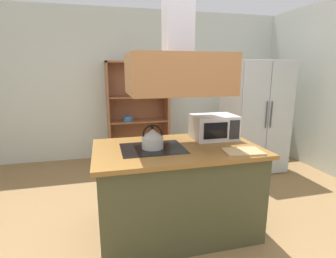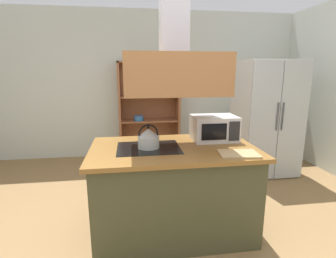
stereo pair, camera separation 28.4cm
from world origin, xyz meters
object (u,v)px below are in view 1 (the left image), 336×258
Objects in this scene: refrigerator at (254,116)px; cutting_board at (243,152)px; kettle at (153,139)px; dish_cabinet at (138,117)px; microwave at (214,127)px.

refrigerator is 2.08m from cutting_board.
refrigerator is 2.40m from kettle.
kettle is (-0.18, -2.41, 0.21)m from dish_cabinet.
cutting_board is at bearing -22.90° from kettle.
microwave is (-0.06, 0.52, 0.12)m from cutting_board.
microwave reaches higher than cutting_board.
dish_cabinet is at bearing 85.64° from kettle.
kettle is at bearing -94.36° from dish_cabinet.
dish_cabinet reaches higher than refrigerator.
cutting_board is at bearing -83.69° from microwave.
dish_cabinet is 2.29m from microwave.
dish_cabinet is (-1.78, 1.03, -0.11)m from refrigerator.
kettle is at bearing -164.61° from microwave.
dish_cabinet reaches higher than cutting_board.
refrigerator is 2.06m from dish_cabinet.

